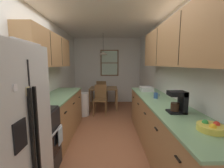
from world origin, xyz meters
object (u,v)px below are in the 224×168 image
at_px(coffee_maker, 179,101).
at_px(dish_rack, 146,89).
at_px(storage_canister, 46,97).
at_px(stove_range, 31,143).
at_px(microwave_over_range, 15,56).
at_px(mug_by_coffeemaker, 156,95).
at_px(fruit_bowl, 211,127).
at_px(dining_chair_far, 102,91).
at_px(dining_table, 104,91).
at_px(trash_bin, 83,104).
at_px(dining_chair_near, 100,98).

distance_m(coffee_maker, dish_rack, 1.62).
distance_m(storage_canister, dish_rack, 2.21).
bearing_deg(stove_range, microwave_over_range, 179.97).
height_order(mug_by_coffeemaker, dish_rack, mug_by_coffeemaker).
height_order(stove_range, fruit_bowl, stove_range).
relative_size(dining_chair_far, fruit_bowl, 3.58).
xyz_separation_m(dining_table, coffee_maker, (1.12, -3.21, 0.44)).
relative_size(microwave_over_range, dish_rack, 1.85).
height_order(microwave_over_range, storage_canister, microwave_over_range).
bearing_deg(storage_canister, mug_by_coffeemaker, 7.00).
xyz_separation_m(stove_range, microwave_over_range, (-0.11, 0.00, 1.17)).
bearing_deg(microwave_over_range, mug_by_coffeemaker, 21.43).
bearing_deg(dining_chair_far, fruit_bowl, -73.58).
height_order(storage_canister, mug_by_coffeemaker, storage_canister).
height_order(stove_range, trash_bin, stove_range).
bearing_deg(stove_range, dining_chair_near, 73.02).
xyz_separation_m(storage_canister, coffee_maker, (1.99, -0.60, 0.06)).
relative_size(dining_chair_near, dish_rack, 2.65).
bearing_deg(trash_bin, mug_by_coffeemaker, -44.42).
bearing_deg(stove_range, dining_chair_far, 78.42).
xyz_separation_m(stove_range, fruit_bowl, (2.05, -0.57, 0.47)).
bearing_deg(coffee_maker, dining_table, 109.26).
relative_size(mug_by_coffeemaker, dish_rack, 0.34).
height_order(storage_canister, coffee_maker, coffee_maker).
relative_size(dining_table, mug_by_coffeemaker, 8.21).
distance_m(dining_chair_near, dish_rack, 1.60).
distance_m(dining_chair_far, storage_canister, 3.33).
bearing_deg(dining_table, mug_by_coffeemaker, -65.50).
bearing_deg(fruit_bowl, dish_rack, 92.54).
relative_size(microwave_over_range, storage_canister, 3.56).
relative_size(stove_range, mug_by_coffeemaker, 9.65).
relative_size(trash_bin, fruit_bowl, 2.75).
height_order(dining_chair_near, storage_canister, storage_canister).
relative_size(stove_range, coffee_maker, 3.82).
xyz_separation_m(dining_chair_far, mug_by_coffeemaker, (1.18, -2.96, 0.45)).
bearing_deg(mug_by_coffeemaker, dining_chair_near, 123.08).
bearing_deg(dining_table, storage_canister, -108.49).
bearing_deg(mug_by_coffeemaker, trash_bin, 135.58).
height_order(dining_chair_far, coffee_maker, coffee_maker).
bearing_deg(dish_rack, coffee_maker, -88.90).
bearing_deg(dining_chair_near, dish_rack, -40.55).
relative_size(coffee_maker, fruit_bowl, 1.15).
xyz_separation_m(dining_chair_far, trash_bin, (-0.48, -1.34, -0.15)).
bearing_deg(dish_rack, trash_bin, 153.16).
distance_m(trash_bin, fruit_bowl, 3.53).
bearing_deg(dining_table, dining_chair_near, -97.45).
xyz_separation_m(trash_bin, dish_rack, (1.66, -0.84, 0.60)).
height_order(stove_range, storage_canister, stove_range).
bearing_deg(fruit_bowl, trash_bin, 120.35).
distance_m(dining_table, storage_canister, 2.78).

